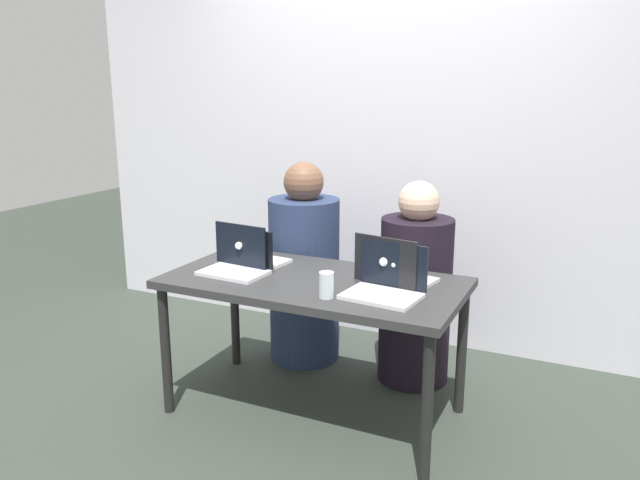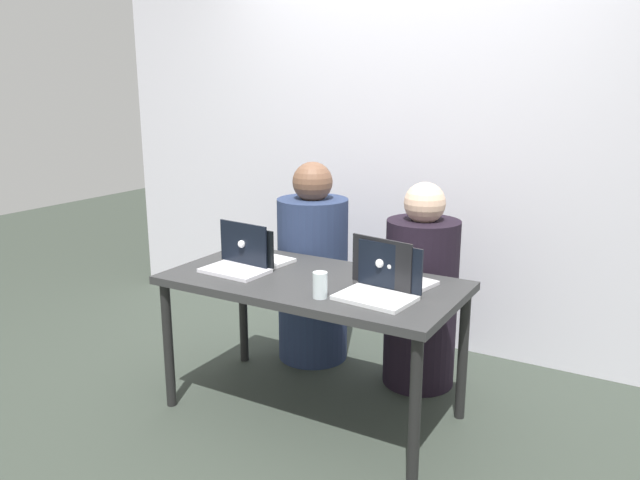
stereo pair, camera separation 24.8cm
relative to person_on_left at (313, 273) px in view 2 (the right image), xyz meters
name	(u,v)px [view 2 (the right image)]	position (x,y,z in m)	size (l,w,h in m)	color
ground_plane	(313,411)	(0.34, -0.58, -0.53)	(12.00, 12.00, 0.00)	#323A32
back_wall	(409,141)	(0.34, 0.60, 0.75)	(4.50, 0.10, 2.57)	silver
desk	(313,292)	(0.34, -0.58, 0.11)	(1.44, 0.73, 0.71)	#2F2F30
person_on_left	(313,273)	(0.00, 0.00, 0.00)	(0.48, 0.48, 1.20)	navy
person_on_right	(421,297)	(0.69, 0.00, -0.03)	(0.46, 0.46, 1.13)	black
laptop_back_right	(391,275)	(0.72, -0.49, 0.23)	(0.37, 0.31, 0.24)	silver
laptop_front_left	(240,262)	(-0.05, -0.64, 0.22)	(0.34, 0.25, 0.21)	silver
laptop_back_left	(254,254)	(-0.06, -0.50, 0.23)	(0.34, 0.29, 0.23)	silver
laptop_front_right	(380,287)	(0.74, -0.66, 0.23)	(0.35, 0.28, 0.23)	silver
water_glass_right	(320,287)	(0.51, -0.80, 0.23)	(0.07, 0.07, 0.12)	silver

